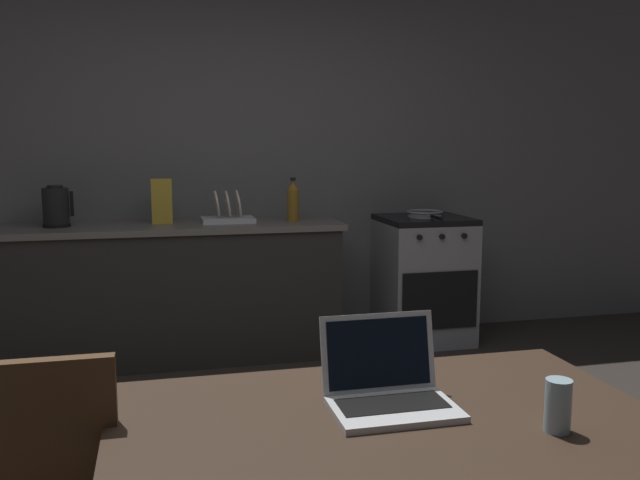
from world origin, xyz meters
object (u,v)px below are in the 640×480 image
(drinking_glass, at_px, (558,405))
(laptop, at_px, (389,390))
(dining_table, at_px, (389,444))
(cereal_box, at_px, (162,201))
(stove_oven, at_px, (423,279))
(dish_rack, at_px, (228,215))
(electric_kettle, at_px, (56,207))
(bottle, at_px, (293,201))
(frying_pan, at_px, (425,214))

(drinking_glass, bearing_deg, laptop, 144.91)
(dining_table, bearing_deg, cereal_box, 99.99)
(stove_oven, xyz_separation_m, dish_rack, (-1.39, 0.00, 0.50))
(dining_table, height_order, electric_kettle, electric_kettle)
(dining_table, height_order, bottle, bottle)
(bottle, height_order, drinking_glass, bottle)
(frying_pan, xyz_separation_m, dish_rack, (-1.38, 0.03, 0.02))
(laptop, bearing_deg, stove_oven, 76.99)
(frying_pan, bearing_deg, dining_table, -113.95)
(bottle, bearing_deg, dining_table, -96.60)
(dining_table, relative_size, frying_pan, 3.25)
(frying_pan, distance_m, drinking_glass, 3.18)
(dish_rack, bearing_deg, stove_oven, -0.10)
(laptop, distance_m, dish_rack, 2.84)
(stove_oven, xyz_separation_m, cereal_box, (-1.81, 0.02, 0.59))
(stove_oven, bearing_deg, drinking_glass, -106.68)
(dining_table, xyz_separation_m, bottle, (0.33, 2.87, 0.37))
(frying_pan, relative_size, drinking_glass, 3.33)
(dish_rack, bearing_deg, bottle, -6.66)
(stove_oven, xyz_separation_m, laptop, (-1.26, -2.83, 0.33))
(laptop, distance_m, frying_pan, 3.08)
(laptop, height_order, bottle, bottle)
(electric_kettle, bearing_deg, laptop, -67.36)
(electric_kettle, relative_size, cereal_box, 0.89)
(laptop, xyz_separation_m, cereal_box, (-0.54, 2.86, 0.27))
(dish_rack, bearing_deg, electric_kettle, 180.00)
(cereal_box, bearing_deg, stove_oven, -0.71)
(drinking_glass, relative_size, dish_rack, 0.38)
(bottle, distance_m, drinking_glass, 3.04)
(electric_kettle, height_order, cereal_box, cereal_box)
(laptop, xyz_separation_m, bottle, (0.31, 2.79, 0.26))
(stove_oven, xyz_separation_m, frying_pan, (-0.01, -0.03, 0.47))
(dining_table, bearing_deg, electric_kettle, 111.65)
(stove_oven, height_order, electric_kettle, electric_kettle)
(stove_oven, xyz_separation_m, dining_table, (-1.29, -2.91, 0.21))
(laptop, bearing_deg, dining_table, -96.77)
(laptop, bearing_deg, drinking_glass, -24.07)
(cereal_box, bearing_deg, bottle, -4.72)
(frying_pan, bearing_deg, laptop, -114.11)
(frying_pan, bearing_deg, bottle, -178.70)
(dining_table, relative_size, laptop, 4.34)
(stove_oven, height_order, frying_pan, frying_pan)
(dining_table, bearing_deg, bottle, 83.40)
(electric_kettle, bearing_deg, dining_table, -68.35)
(stove_oven, height_order, dining_table, stove_oven)
(stove_oven, height_order, dish_rack, dish_rack)
(dining_table, xyz_separation_m, dish_rack, (-0.10, 2.92, 0.28))
(dining_table, relative_size, drinking_glass, 10.82)
(stove_oven, distance_m, electric_kettle, 2.51)
(frying_pan, relative_size, cereal_box, 1.47)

